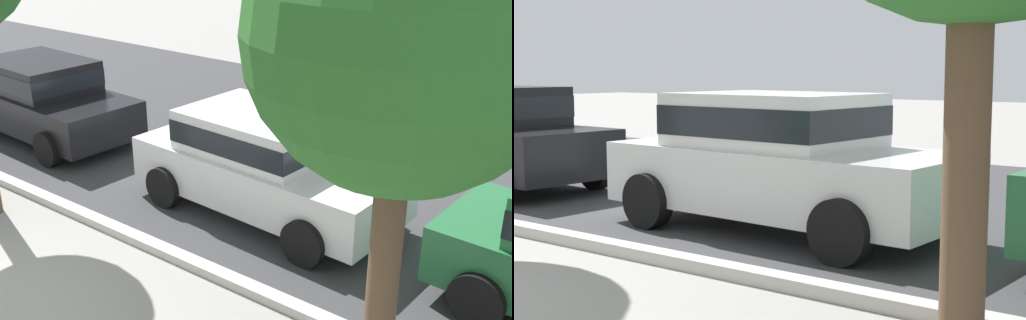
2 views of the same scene
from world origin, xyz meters
The scene contains 5 objects.
street_surface centered at (0.00, 7.50, 0.00)m, with size 60.00×9.00×0.01m, color #38383A.
curb_stone centered at (0.00, 2.90, 0.06)m, with size 60.00×0.20×0.12m, color #B2AFA8.
street_tree_down_street centered at (3.94, 2.51, 3.39)m, with size 2.66×2.66×4.74m.
parked_car_black centered at (-4.57, 4.75, 0.84)m, with size 4.18×2.08×1.56m.
parked_car_white centered at (0.88, 4.75, 0.84)m, with size 4.18×2.08×1.56m.
Camera 1 is at (6.00, -2.10, 4.33)m, focal length 43.73 mm.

